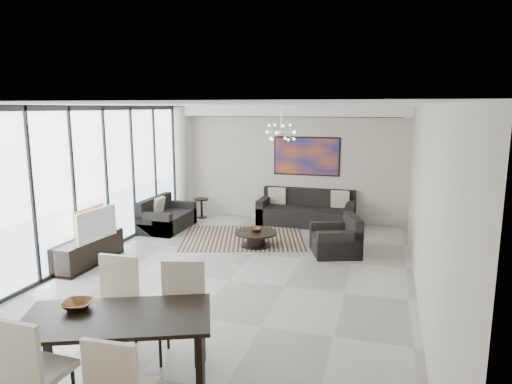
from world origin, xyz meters
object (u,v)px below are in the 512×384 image
at_px(television, 92,224).
at_px(dining_table, 117,324).
at_px(coffee_table, 256,238).
at_px(tv_console, 89,251).
at_px(sofa_main, 306,213).

height_order(television, dining_table, television).
height_order(coffee_table, dining_table, dining_table).
height_order(tv_console, dining_table, dining_table).
xyz_separation_m(coffee_table, television, (-2.50, -1.97, 0.61)).
bearing_deg(sofa_main, television, -128.03).
relative_size(coffee_table, dining_table, 0.43).
xyz_separation_m(sofa_main, television, (-3.20, -4.08, 0.50)).
bearing_deg(coffee_table, sofa_main, 71.88).
relative_size(sofa_main, television, 2.37).
xyz_separation_m(coffee_table, dining_table, (0.01, -5.06, 0.52)).
relative_size(television, dining_table, 0.47).
distance_m(television, dining_table, 3.98).
bearing_deg(television, tv_console, 76.33).
bearing_deg(television, dining_table, -135.02).
height_order(coffee_table, sofa_main, sofa_main).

